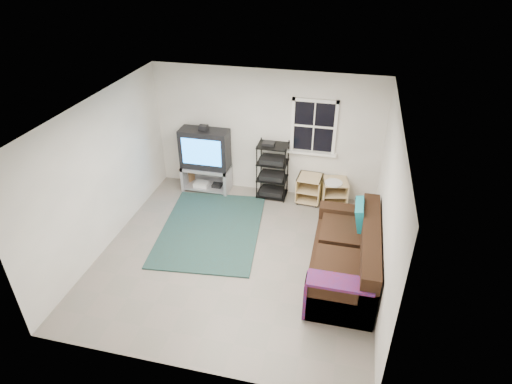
% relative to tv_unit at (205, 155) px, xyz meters
% --- Properties ---
extents(room, '(4.60, 4.62, 4.60)m').
position_rel_tv_unit_xyz_m(room, '(2.17, 0.24, 0.67)').
color(room, gray).
rests_on(room, ground).
extents(tv_unit, '(1.00, 0.50, 1.47)m').
position_rel_tv_unit_xyz_m(tv_unit, '(0.00, 0.00, 0.00)').
color(tv_unit, '#A4A4AC').
rests_on(tv_unit, ground).
extents(av_rack, '(0.61, 0.44, 1.22)m').
position_rel_tv_unit_xyz_m(av_rack, '(1.41, 0.03, -0.28)').
color(av_rack, black).
rests_on(av_rack, ground).
extents(side_table_left, '(0.51, 0.51, 0.57)m').
position_rel_tv_unit_xyz_m(side_table_left, '(2.19, 0.05, -0.50)').
color(side_table_left, '#D9C185').
rests_on(side_table_left, ground).
extents(side_table_right, '(0.57, 0.57, 0.57)m').
position_rel_tv_unit_xyz_m(side_table_right, '(2.69, 0.03, -0.49)').
color(side_table_right, '#D9C185').
rests_on(side_table_right, ground).
extents(sofa, '(0.99, 2.23, 1.02)m').
position_rel_tv_unit_xyz_m(sofa, '(3.04, -2.10, -0.45)').
color(sofa, black).
rests_on(sofa, ground).
extents(shag_rug, '(2.04, 2.63, 0.03)m').
position_rel_tv_unit_xyz_m(shag_rug, '(0.54, -1.42, -0.79)').
color(shag_rug, black).
rests_on(shag_rug, ground).
extents(paper_bag, '(0.28, 0.23, 0.35)m').
position_rel_tv_unit_xyz_m(paper_bag, '(-0.49, 0.15, -0.63)').
color(paper_bag, '#9F7547').
rests_on(paper_bag, ground).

